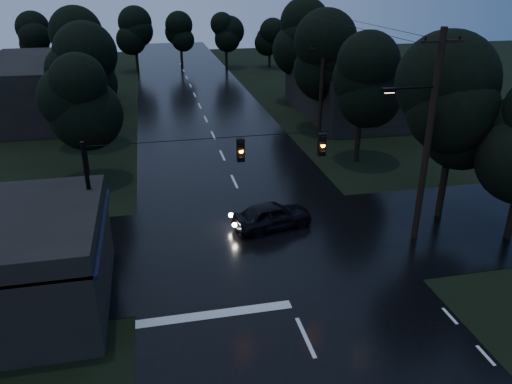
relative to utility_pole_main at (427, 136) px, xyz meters
name	(u,v)px	position (x,y,z in m)	size (l,w,h in m)	color
main_road	(213,136)	(-7.41, 19.00, -5.26)	(12.00, 120.00, 0.02)	black
cross_street	(262,243)	(-7.41, 1.00, -5.26)	(60.00, 9.00, 0.02)	black
building_far_right	(358,90)	(6.59, 23.00, -3.06)	(10.00, 14.00, 4.40)	black
building_far_left	(46,87)	(-21.41, 29.00, -2.76)	(10.00, 16.00, 5.00)	black
utility_pole_main	(427,136)	(0.00, 0.00, 0.00)	(3.50, 0.30, 10.00)	black
utility_pole_far	(321,88)	(0.89, 17.00, -1.38)	(2.00, 0.30, 7.50)	black
anchor_pole_left	(92,211)	(-14.91, 0.00, -2.26)	(0.18, 0.18, 6.00)	black
span_signals	(281,146)	(-6.85, -0.01, -0.01)	(15.00, 0.37, 1.12)	black
tree_corner_near	(456,107)	(2.59, 2.00, 0.74)	(4.48, 4.48, 9.44)	black
tree_left_a	(76,99)	(-16.41, 11.00, -0.02)	(3.92, 3.92, 8.26)	black
tree_left_b	(79,70)	(-17.01, 19.00, 0.36)	(4.20, 4.20, 8.85)	black
tree_left_c	(84,46)	(-17.61, 29.00, 0.74)	(4.48, 4.48, 9.44)	black
tree_right_a	(363,80)	(1.59, 11.00, 0.36)	(4.20, 4.20, 8.85)	black
tree_right_b	(330,56)	(2.19, 19.00, 0.74)	(4.48, 4.48, 9.44)	black
tree_right_c	(301,37)	(2.79, 29.00, 1.11)	(4.76, 4.76, 10.03)	black
car	(272,215)	(-6.54, 2.53, -4.56)	(1.65, 4.09, 1.39)	black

